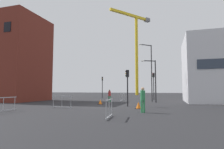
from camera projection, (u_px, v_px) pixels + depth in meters
ground at (100, 106)px, 18.65m from camera, size 160.00×160.00×0.00m
brick_building at (13, 59)px, 27.65m from camera, size 8.87×7.43×12.37m
construction_crane at (136, 43)px, 56.70m from camera, size 10.33×12.51×24.78m
streetlamp_tall at (150, 68)px, 25.41m from camera, size 1.63×1.39×7.84m
streetlamp_short at (153, 76)px, 23.67m from camera, size 1.81×0.99×5.41m
traffic_light_far at (102, 84)px, 34.92m from camera, size 0.32×0.39×4.05m
traffic_light_near at (154, 82)px, 29.25m from camera, size 0.35×0.39×4.28m
traffic_light_crosswalk at (127, 82)px, 18.28m from camera, size 0.39×0.33×3.57m
pedestrian_walking at (143, 98)px, 13.19m from camera, size 0.34×0.34×1.81m
pedestrian_waiting at (110, 95)px, 25.07m from camera, size 0.34×0.34×1.64m
safety_barrier_rear at (62, 102)px, 16.40m from camera, size 2.15×0.35×1.08m
safety_barrier_mid_span at (109, 108)px, 10.56m from camera, size 0.26×1.81×1.08m
safety_barrier_left_run at (122, 97)px, 26.55m from camera, size 0.26×1.83×1.08m
safety_barrier_right_run at (3, 104)px, 13.53m from camera, size 0.15×2.44×1.08m
traffic_cone_on_verge at (100, 102)px, 20.69m from camera, size 0.54×0.54×0.54m
traffic_cone_striped at (138, 106)px, 15.91m from camera, size 0.57×0.57×0.58m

